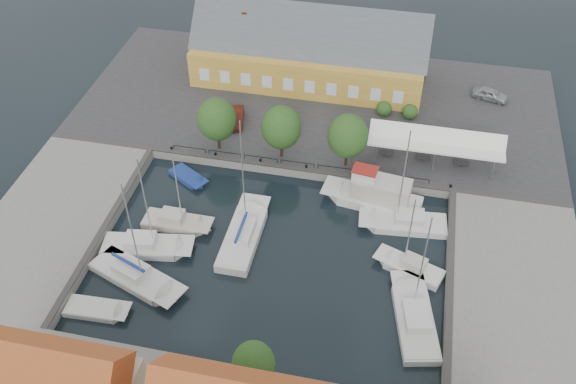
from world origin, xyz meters
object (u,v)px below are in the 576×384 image
object	(u,v)px
tent_canopy	(436,142)
car_silver	(490,94)
east_boat_b	(410,269)
west_boat_b	(176,223)
trawler	(376,196)
launch_nw	(188,178)
warehouse	(305,52)
east_boat_a	(405,224)
west_boat_d	(136,277)
car_red	(237,117)
west_boat_c	(146,247)
center_sailboat	(244,236)
launch_sw	(97,310)
east_boat_c	(414,319)

from	to	relation	value
tent_canopy	car_silver	size ratio (longest dim) A/B	3.31
east_boat_b	west_boat_b	xyz separation A→B (m)	(-22.86, 1.09, -0.00)
trawler	launch_nw	bearing A→B (deg)	-179.29
warehouse	east_boat_a	world-z (taller)	east_boat_a
west_boat_d	trawler	bearing A→B (deg)	35.86
warehouse	car_red	xyz separation A→B (m)	(-5.77, -11.36, -2.72)
west_boat_b	west_boat_c	xyz separation A→B (m)	(-1.75, -3.63, 0.00)
warehouse	center_sailboat	xyz separation A→B (m)	(-0.53, -28.15, -4.07)
car_silver	west_boat_d	size ratio (longest dim) A/B	0.33
west_boat_c	launch_sw	distance (m)	7.84
west_boat_c	east_boat_c	bearing A→B (deg)	-6.92
launch_nw	car_red	bearing A→B (deg)	73.56
center_sailboat	launch_sw	world-z (taller)	center_sailboat
warehouse	east_boat_a	bearing A→B (deg)	-57.98
tent_canopy	warehouse	bearing A→B (deg)	140.14
center_sailboat	trawler	xyz separation A→B (m)	(11.80, 7.53, 0.65)
tent_canopy	west_boat_d	world-z (taller)	west_boat_d
west_boat_d	launch_sw	xyz separation A→B (m)	(-1.97, -4.03, -0.18)
east_boat_a	east_boat_c	world-z (taller)	east_boat_a
car_red	east_boat_a	distance (m)	23.50
east_boat_b	center_sailboat	bearing A→B (deg)	177.42
east_boat_c	east_boat_b	bearing A→B (deg)	97.47
trawler	car_silver	bearing A→B (deg)	60.25
car_silver	launch_nw	size ratio (longest dim) A/B	0.87
trawler	east_boat_c	size ratio (longest dim) A/B	0.87
car_red	launch_nw	bearing A→B (deg)	-118.20
east_boat_a	west_boat_d	world-z (taller)	west_boat_d
tent_canopy	east_boat_b	distance (m)	15.44
car_red	west_boat_c	distance (m)	20.39
launch_nw	west_boat_c	bearing A→B (deg)	-93.45
west_boat_b	launch_sw	size ratio (longest dim) A/B	1.67
car_silver	west_boat_b	bearing A→B (deg)	147.36
center_sailboat	trawler	bearing A→B (deg)	32.53
tent_canopy	launch_nw	xyz separation A→B (m)	(-25.18, -7.01, -3.59)
east_boat_a	warehouse	bearing A→B (deg)	122.02
car_red	car_silver	bearing A→B (deg)	9.11
center_sailboat	launch_sw	size ratio (longest dim) A/B	2.38
tent_canopy	launch_sw	world-z (taller)	tent_canopy
car_red	center_sailboat	world-z (taller)	center_sailboat
tent_canopy	east_boat_c	bearing A→B (deg)	-91.28
east_boat_a	west_boat_d	bearing A→B (deg)	-152.85
west_boat_b	launch_nw	xyz separation A→B (m)	(-1.12, 6.91, -0.17)
east_boat_a	car_silver	bearing A→B (deg)	69.91
car_silver	east_boat_b	xyz separation A→B (m)	(-7.39, -28.39, -1.46)
west_boat_b	west_boat_d	world-z (taller)	west_boat_d
west_boat_b	launch_sw	bearing A→B (deg)	-105.94
trawler	west_boat_b	distance (m)	20.07
east_boat_a	east_boat_c	bearing A→B (deg)	-81.73
warehouse	car_silver	bearing A→B (deg)	-1.20
launch_sw	launch_nw	xyz separation A→B (m)	(2.12, 18.24, -0.00)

